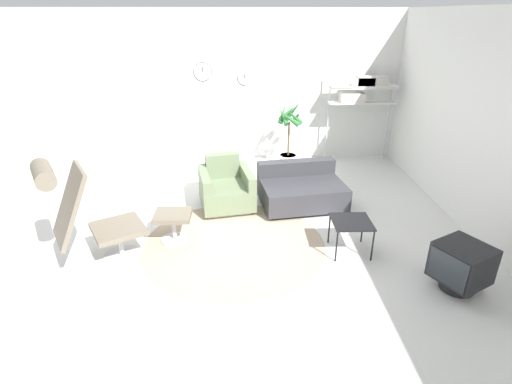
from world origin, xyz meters
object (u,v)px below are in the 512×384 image
Objects in this scene: potted_plant at (289,138)px; shelf_unit at (362,89)px; side_table at (351,224)px; crt_television at (461,266)px; couch_low at (301,191)px; ottoman at (173,220)px; lounge_chair at (80,207)px; armchair_red at (226,189)px.

potted_plant is 0.73× the size of shelf_unit.
crt_television is at bearing -38.32° from side_table.
couch_low is 2.03× the size of crt_television.
couch_low is 0.77× the size of shelf_unit.
side_table is 0.27× the size of shelf_unit.
side_table reaches higher than ottoman.
crt_television is (4.07, -0.59, -0.47)m from lounge_chair.
side_table is 1.25m from crt_television.
lounge_chair is 2.82× the size of ottoman.
ottoman is at bearing 90.00° from lounge_chair.
lounge_chair is 1.14m from ottoman.
side_table is at bearing 63.31° from lounge_chair.
shelf_unit is (1.37, 0.28, 0.84)m from potted_plant.
ottoman is 2.23m from side_table.
side_table is 0.71× the size of crt_television.
lounge_chair reaches higher than armchair_red.
lounge_chair reaches higher than potted_plant.
couch_low is (1.15, 0.01, -0.05)m from armchair_red.
couch_low is 1.42m from side_table.
potted_plant is (-0.44, 2.99, 0.19)m from side_table.
lounge_chair reaches higher than crt_television.
lounge_chair is at bearing 21.06° from couch_low.
ottoman is 2.05m from couch_low.
couch_low is 2.63m from shelf_unit.
shelf_unit reaches higher than potted_plant.
potted_plant is at bearing -97.85° from couch_low.
ottoman is 4.43m from shelf_unit.
crt_television reaches higher than ottoman.
potted_plant reaches higher than side_table.
ottoman is 0.70× the size of crt_television.
side_table is 0.37× the size of potted_plant.
crt_television is (2.54, -2.10, 0.01)m from armchair_red.
armchair_red is at bearing -142.24° from shelf_unit.
armchair_red reaches higher than ottoman.
crt_television is (3.18, -1.11, -0.00)m from ottoman.
couch_low is 1.05× the size of potted_plant.
lounge_chair is 5.34m from shelf_unit.
side_table is at bearing 98.67° from couch_low.
couch_low is at bearing 89.60° from lounge_chair.
potted_plant is (2.66, 3.17, -0.19)m from lounge_chair.
side_table is (2.20, -0.34, 0.09)m from ottoman.
armchair_red is 0.54× the size of shelf_unit.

